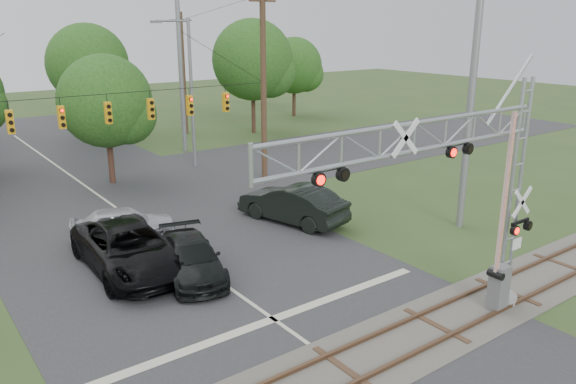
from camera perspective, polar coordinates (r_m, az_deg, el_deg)
road_main at (r=22.59m, az=-8.12°, el=-8.16°), size 14.00×90.00×0.02m
road_cross at (r=34.86m, az=-19.24°, el=0.07°), size 90.00×12.00×0.02m
railroad_track at (r=16.83m, az=5.71°, el=-17.45°), size 90.00×3.20×0.17m
crossing_gantry at (r=17.30m, az=16.81°, el=0.44°), size 10.98×1.00×7.85m
traffic_signal_span at (r=30.27m, az=-16.31°, el=8.81°), size 19.34×0.36×11.50m
pickup_black at (r=23.14m, az=-15.82°, el=-5.55°), size 3.29×6.81×1.87m
car_dark at (r=22.21m, az=-9.77°, el=-6.66°), size 3.32×5.40×1.46m
sedan_silver at (r=26.43m, az=-16.36°, el=-3.11°), size 4.97×3.17×1.57m
suv_dark at (r=27.67m, az=0.46°, el=-1.18°), size 3.37×6.00×1.87m
streetlight at (r=38.10m, az=-10.07°, el=10.54°), size 2.62×0.27×9.82m
utility_poles at (r=33.16m, az=-14.73°, el=10.81°), size 25.92×30.01×14.15m
treeline at (r=45.46m, az=-18.23°, el=11.03°), size 58.18×21.57×9.92m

